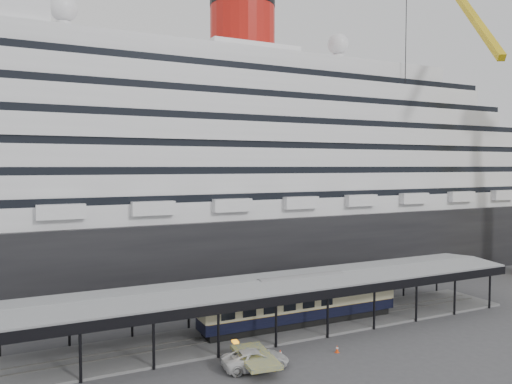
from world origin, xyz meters
TOP-DOWN VIEW (x-y plane):
  - ground at (0.00, 0.00)m, footprint 200.00×200.00m
  - cruise_ship at (0.05, 32.00)m, footprint 130.00×30.00m
  - platform_canopy at (0.00, 5.00)m, footprint 56.00×9.18m
  - port_truck at (-6.78, -2.64)m, footprint 5.93×3.26m
  - pullman_carriage at (2.36, 5.00)m, footprint 22.42×3.14m
  - traffic_cone_left at (-7.47, -2.63)m, footprint 0.49×0.49m
  - traffic_cone_mid at (-3.88, -1.70)m, footprint 0.52×0.52m
  - traffic_cone_right at (1.44, -2.73)m, footprint 0.39×0.39m

SIDE VIEW (x-z plane):
  - ground at x=0.00m, z-range 0.00..0.00m
  - traffic_cone_right at x=1.44m, z-range 0.00..0.68m
  - traffic_cone_left at x=-7.47m, z-range 0.00..0.79m
  - traffic_cone_mid at x=-3.88m, z-range 0.00..0.83m
  - port_truck at x=-6.78m, z-range 0.00..1.57m
  - platform_canopy at x=0.00m, z-range -0.29..5.01m
  - pullman_carriage at x=2.36m, z-range -8.33..13.67m
  - cruise_ship at x=0.05m, z-range -3.60..40.30m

